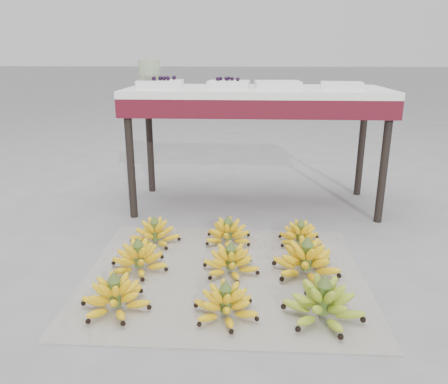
# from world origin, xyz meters

# --- Properties ---
(ground) EXTENTS (60.00, 60.00, 0.00)m
(ground) POSITION_xyz_m (0.00, 0.00, 0.00)
(ground) COLOR slate
(ground) RESTS_ON ground
(newspaper_mat) EXTENTS (1.25, 1.06, 0.01)m
(newspaper_mat) POSITION_xyz_m (-0.02, -0.04, 0.00)
(newspaper_mat) COLOR white
(newspaper_mat) RESTS_ON ground
(bunch_front_left) EXTENTS (0.34, 0.34, 0.17)m
(bunch_front_left) POSITION_xyz_m (-0.43, -0.34, 0.06)
(bunch_front_left) COLOR yellow
(bunch_front_left) RESTS_ON newspaper_mat
(bunch_front_center) EXTENTS (0.32, 0.32, 0.15)m
(bunch_front_center) POSITION_xyz_m (-0.00, -0.37, 0.06)
(bunch_front_center) COLOR yellow
(bunch_front_center) RESTS_ON newspaper_mat
(bunch_front_right) EXTENTS (0.39, 0.39, 0.18)m
(bunch_front_right) POSITION_xyz_m (0.37, -0.36, 0.07)
(bunch_front_right) COLOR olive
(bunch_front_right) RESTS_ON newspaper_mat
(bunch_mid_left) EXTENTS (0.34, 0.34, 0.16)m
(bunch_mid_left) POSITION_xyz_m (-0.42, -0.02, 0.06)
(bunch_mid_left) COLOR yellow
(bunch_mid_left) RESTS_ON newspaper_mat
(bunch_mid_center) EXTENTS (0.32, 0.32, 0.16)m
(bunch_mid_center) POSITION_xyz_m (0.00, -0.02, 0.06)
(bunch_mid_center) COLOR yellow
(bunch_mid_center) RESTS_ON newspaper_mat
(bunch_mid_right) EXTENTS (0.38, 0.38, 0.19)m
(bunch_mid_right) POSITION_xyz_m (0.35, -0.01, 0.07)
(bunch_mid_right) COLOR yellow
(bunch_mid_right) RESTS_ON newspaper_mat
(bunch_back_left) EXTENTS (0.30, 0.30, 0.16)m
(bunch_back_left) POSITION_xyz_m (-0.41, 0.28, 0.06)
(bunch_back_left) COLOR yellow
(bunch_back_left) RESTS_ON newspaper_mat
(bunch_back_center) EXTENTS (0.27, 0.27, 0.15)m
(bunch_back_center) POSITION_xyz_m (-0.02, 0.31, 0.06)
(bunch_back_center) COLOR yellow
(bunch_back_center) RESTS_ON newspaper_mat
(bunch_back_right) EXTENTS (0.31, 0.31, 0.14)m
(bunch_back_right) POSITION_xyz_m (0.36, 0.31, 0.05)
(bunch_back_right) COLOR yellow
(bunch_back_right) RESTS_ON newspaper_mat
(vendor_table) EXTENTS (1.58, 0.63, 0.76)m
(vendor_table) POSITION_xyz_m (0.12, 0.94, 0.67)
(vendor_table) COLOR black
(vendor_table) RESTS_ON ground
(tray_far_left) EXTENTS (0.29, 0.22, 0.07)m
(tray_far_left) POSITION_xyz_m (-0.47, 0.92, 0.78)
(tray_far_left) COLOR silver
(tray_far_left) RESTS_ON vendor_table
(tray_left) EXTENTS (0.26, 0.20, 0.06)m
(tray_left) POSITION_xyz_m (-0.05, 0.96, 0.78)
(tray_left) COLOR silver
(tray_left) RESTS_ON vendor_table
(tray_right) EXTENTS (0.28, 0.21, 0.04)m
(tray_right) POSITION_xyz_m (0.25, 0.92, 0.78)
(tray_right) COLOR silver
(tray_right) RESTS_ON vendor_table
(tray_far_right) EXTENTS (0.26, 0.20, 0.04)m
(tray_far_right) POSITION_xyz_m (0.62, 0.90, 0.78)
(tray_far_right) COLOR silver
(tray_far_right) RESTS_ON vendor_table
(glass_jar) EXTENTS (0.17, 0.17, 0.17)m
(glass_jar) POSITION_xyz_m (-0.53, 0.92, 0.84)
(glass_jar) COLOR beige
(glass_jar) RESTS_ON vendor_table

